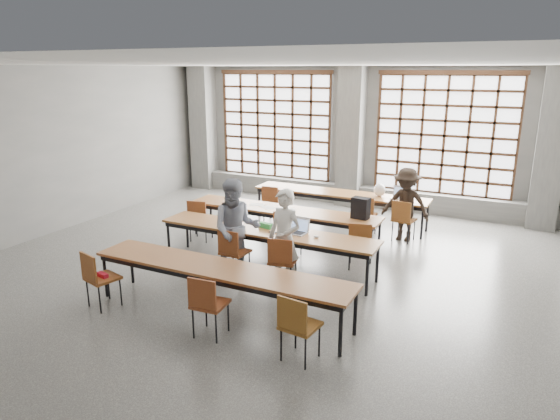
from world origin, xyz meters
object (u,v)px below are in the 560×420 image
(chair_mid_left, at_px, (199,216))
(chair_near_left, at_px, (97,274))
(chair_back_right, at_px, (403,217))
(red_pouch, at_px, (102,275))
(backpack, at_px, (361,208))
(chair_back_mid, at_px, (365,212))
(chair_mid_centre, at_px, (286,229))
(student_back, at_px, (406,205))
(desk_row_c, at_px, (266,233))
(plastic_bag, at_px, (380,190))
(student_male, at_px, (285,239))
(desk_row_b, at_px, (282,212))
(phone, at_px, (273,232))
(green_box, at_px, (266,225))
(chair_front_left, at_px, (232,249))
(chair_front_right, at_px, (282,257))
(student_female, at_px, (236,229))
(chair_near_right, at_px, (297,322))
(chair_back_left, at_px, (272,200))
(laptop_front, at_px, (298,229))
(desk_row_a, at_px, (340,195))
(chair_near_mid, at_px, (207,300))
(chair_mid_right, at_px, (360,241))
(laptop_back, at_px, (400,195))
(mouse, at_px, (316,237))
(desk_row_d, at_px, (220,271))

(chair_mid_left, distance_m, chair_near_left, 3.16)
(chair_back_right, height_order, red_pouch, chair_back_right)
(backpack, bearing_deg, chair_back_right, 71.02)
(chair_back_mid, height_order, chair_mid_centre, same)
(chair_mid_left, xyz_separation_m, student_back, (3.75, 1.93, 0.22))
(desk_row_c, xyz_separation_m, plastic_bag, (1.14, 3.18, 0.21))
(student_male, bearing_deg, desk_row_b, 128.20)
(chair_near_left, height_order, phone, chair_near_left)
(red_pouch, bearing_deg, chair_back_mid, 62.44)
(green_box, bearing_deg, chair_mid_left, 161.50)
(chair_front_left, height_order, chair_front_right, same)
(chair_front_left, bearing_deg, desk_row_b, 90.80)
(student_female, xyz_separation_m, green_box, (0.25, 0.58, -0.08))
(chair_near_right, relative_size, backpack, 2.20)
(chair_mid_centre, height_order, student_female, student_female)
(chair_near_left, relative_size, red_pouch, 4.40)
(chair_back_left, height_order, chair_front_right, same)
(student_male, bearing_deg, laptop_front, 105.39)
(desk_row_c, relative_size, chair_mid_left, 4.55)
(desk_row_b, xyz_separation_m, chair_back_mid, (1.37, 1.17, -0.13))
(desk_row_a, relative_size, chair_back_right, 4.55)
(chair_front_left, bearing_deg, chair_mid_centre, 75.10)
(chair_back_mid, relative_size, green_box, 3.52)
(chair_front_left, bearing_deg, student_male, 8.12)
(chair_near_mid, distance_m, student_female, 2.08)
(desk_row_b, distance_m, desk_row_c, 1.37)
(desk_row_c, bearing_deg, chair_mid_right, 25.33)
(desk_row_b, xyz_separation_m, plastic_bag, (1.47, 1.85, 0.21))
(laptop_back, relative_size, mouse, 3.71)
(student_female, bearing_deg, chair_front_right, -37.19)
(student_back, bearing_deg, chair_near_mid, -101.08)
(chair_front_left, relative_size, laptop_back, 2.42)
(desk_row_b, distance_m, chair_front_left, 1.96)
(chair_mid_centre, bearing_deg, chair_near_mid, -83.40)
(student_female, xyz_separation_m, backpack, (1.57, 1.88, 0.08))
(chair_mid_right, height_order, student_male, student_male)
(laptop_front, relative_size, green_box, 1.55)
(chair_back_right, relative_size, plastic_bag, 3.08)
(mouse, bearing_deg, student_back, 71.49)
(desk_row_d, xyz_separation_m, chair_front_right, (0.41, 1.18, -0.13))
(backpack, bearing_deg, chair_mid_left, -160.51)
(desk_row_b, bearing_deg, backpack, 1.79)
(chair_back_mid, height_order, red_pouch, chair_back_mid)
(laptop_back, distance_m, mouse, 3.32)
(backpack, relative_size, red_pouch, 2.00)
(desk_row_c, distance_m, chair_mid_right, 1.65)
(chair_front_right, xyz_separation_m, student_back, (1.22, 3.26, 0.22))
(mouse, distance_m, green_box, 1.01)
(chair_near_left, relative_size, student_male, 0.54)
(desk_row_a, xyz_separation_m, chair_mid_right, (1.25, -2.43, -0.13))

